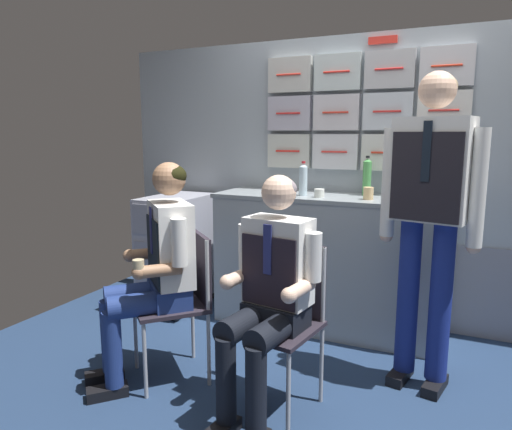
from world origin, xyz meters
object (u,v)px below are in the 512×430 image
Objects in this scene: folding_chair_right at (285,306)px; coffee_cup_spare at (368,193)px; folding_chair_left at (185,289)px; crew_member_left at (157,263)px; crew_member_standing at (430,203)px; sparkling_bottle_green at (367,177)px; service_trolley at (177,249)px; crew_member_right at (269,288)px.

coffee_cup_spare reaches higher than folding_chair_right.
folding_chair_left is 0.67× the size of crew_member_left.
crew_member_standing is 0.86m from sparkling_bottle_green.
service_trolley is 3.27× the size of sparkling_bottle_green.
folding_chair_right is at bearing 8.17° from crew_member_left.
crew_member_left is at bearing -132.84° from folding_chair_left.
crew_member_left is 1.49× the size of folding_chair_right.
crew_member_standing is at bearing -48.67° from coffee_cup_spare.
sparkling_bottle_green reaches higher than folding_chair_right.
folding_chair_left is 1.47m from crew_member_standing.
crew_member_right is 4.32× the size of sparkling_bottle_green.
crew_member_standing is (1.29, 0.47, 0.53)m from folding_chair_left.
service_trolley is at bearing 167.43° from crew_member_standing.
crew_member_left is 0.72m from crew_member_right.
folding_chair_left is 0.24m from crew_member_left.
folding_chair_right is at bearing -143.64° from crew_member_standing.
sparkling_bottle_green is (0.19, 1.34, 0.45)m from crew_member_right.
folding_chair_left is (0.68, -0.91, 0.03)m from service_trolley.
service_trolley is at bearing -169.96° from sparkling_bottle_green.
crew_member_left is at bearing -131.87° from coffee_cup_spare.
service_trolley is 1.13m from folding_chair_left.
crew_member_left reaches higher than service_trolley.
sparkling_bottle_green is (-0.49, 0.70, 0.06)m from crew_member_standing.
crew_member_left is 15.17× the size of coffee_cup_spare.
folding_chair_right is 0.22m from crew_member_right.
folding_chair_right is 3.00× the size of sparkling_bottle_green.
folding_chair_right is (0.74, 0.11, -0.18)m from crew_member_left.
crew_member_standing is (0.65, 0.48, 0.53)m from folding_chair_right.
crew_member_right is at bearing -136.51° from crew_member_standing.
crew_member_left is 1.63m from sparkling_bottle_green.
service_trolley is 0.53× the size of crew_member_standing.
sparkling_bottle_green is at bearing 55.70° from folding_chair_left.
service_trolley is at bearing 126.80° from folding_chair_left.
coffee_cup_spare reaches higher than service_trolley.
folding_chair_right is 0.49× the size of crew_member_standing.
crew_member_left reaches higher than crew_member_right.
crew_member_left is at bearing -60.96° from service_trolley.
service_trolley is at bearing 145.00° from folding_chair_right.
coffee_cup_spare is (1.54, 0.05, 0.54)m from service_trolley.
folding_chair_left and folding_chair_right have the same top height.
crew_member_standing reaches higher than folding_chair_right.
folding_chair_right is 0.97m from crew_member_standing.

